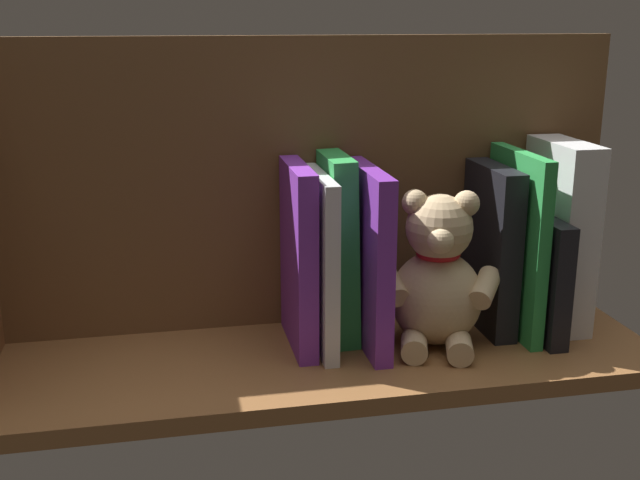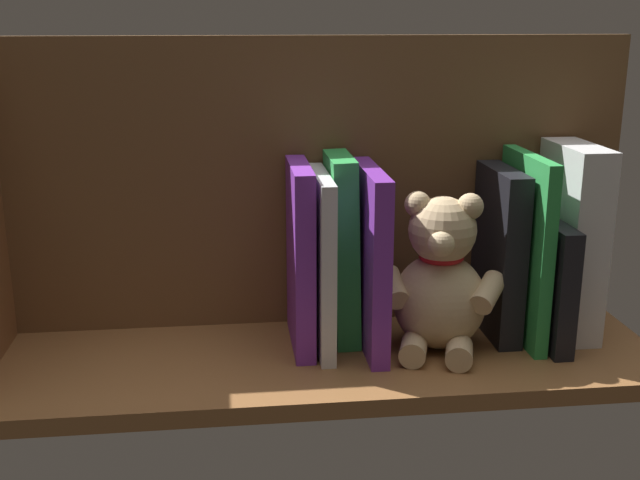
{
  "view_description": "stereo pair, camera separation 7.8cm",
  "coord_description": "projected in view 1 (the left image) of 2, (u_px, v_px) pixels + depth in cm",
  "views": [
    {
      "loc": [
        18.65,
        90.64,
        41.62
      ],
      "look_at": [
        0.0,
        0.0,
        14.93
      ],
      "focal_mm": 44.02,
      "sensor_mm": 36.0,
      "label": 1
    },
    {
      "loc": [
        10.9,
        91.89,
        41.62
      ],
      "look_at": [
        0.0,
        0.0,
        14.93
      ],
      "focal_mm": 44.02,
      "sensor_mm": 36.0,
      "label": 2
    }
  ],
  "objects": [
    {
      "name": "book_1",
      "position": [
        516.0,
        243.0,
        1.05
      ],
      "size": [
        1.72,
        16.03,
        24.59
      ],
      "primitive_type": "cube",
      "color": "green",
      "rests_on": "ground_plane"
    },
    {
      "name": "ground_plane",
      "position": [
        320.0,
        360.0,
        1.01
      ],
      "size": [
        86.46,
        27.51,
        2.2
      ],
      "primitive_type": "cube",
      "color": "brown"
    },
    {
      "name": "book_6",
      "position": [
        298.0,
        257.0,
        1.0
      ],
      "size": [
        2.49,
        14.34,
        23.77
      ],
      "primitive_type": "cube",
      "color": "purple",
      "rests_on": "ground_plane"
    },
    {
      "name": "book_2",
      "position": [
        491.0,
        249.0,
        1.06
      ],
      "size": [
        3.13,
        13.24,
        22.54
      ],
      "primitive_type": "cube",
      "color": "black",
      "rests_on": "ground_plane"
    },
    {
      "name": "shelf_back_panel",
      "position": [
        303.0,
        184.0,
        1.06
      ],
      "size": [
        86.46,
        1.5,
        39.06
      ],
      "primitive_type": "cube",
      "color": "brown",
      "rests_on": "ground_plane"
    },
    {
      "name": "book_4",
      "position": [
        338.0,
        248.0,
        1.02
      ],
      "size": [
        3.79,
        10.9,
        24.57
      ],
      "primitive_type": "cube",
      "rotation": [
        0.0,
        0.03,
        0.0
      ],
      "color": "green",
      "rests_on": "ground_plane"
    },
    {
      "name": "book_3",
      "position": [
        368.0,
        258.0,
        1.0
      ],
      "size": [
        2.34,
        17.04,
        23.35
      ],
      "primitive_type": "cube",
      "color": "purple",
      "rests_on": "ground_plane"
    },
    {
      "name": "book_0",
      "position": [
        534.0,
        272.0,
        1.06
      ],
      "size": [
        2.58,
        17.11,
        16.39
      ],
      "primitive_type": "cube",
      "color": "black",
      "rests_on": "ground_plane"
    },
    {
      "name": "dictionary_thick_white",
      "position": [
        559.0,
        234.0,
        1.07
      ],
      "size": [
        4.85,
        13.51,
        25.52
      ],
      "primitive_type": "cube",
      "color": "white",
      "rests_on": "ground_plane"
    },
    {
      "name": "book_5",
      "position": [
        320.0,
        261.0,
        1.0
      ],
      "size": [
        1.87,
        15.54,
        22.66
      ],
      "primitive_type": "cube",
      "color": "silver",
      "rests_on": "ground_plane"
    },
    {
      "name": "teddy_bear",
      "position": [
        437.0,
        278.0,
        1.01
      ],
      "size": [
        15.91,
        15.45,
        20.55
      ],
      "rotation": [
        0.0,
        0.0,
        -0.3
      ],
      "color": "#D1B284",
      "rests_on": "ground_plane"
    }
  ]
}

